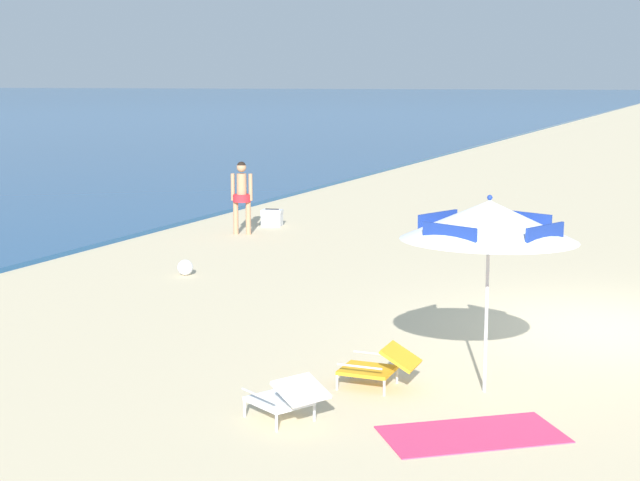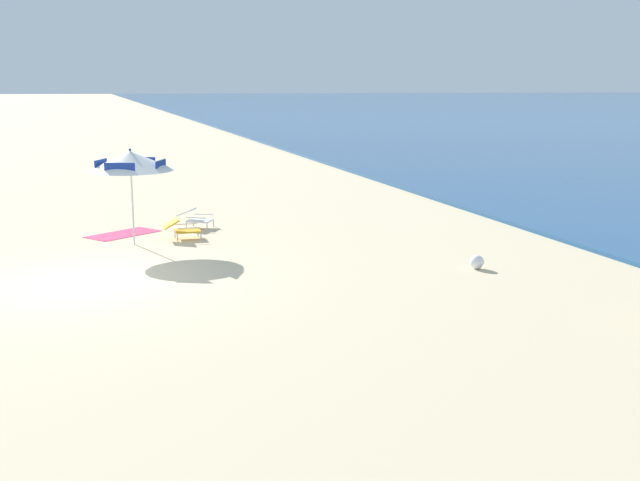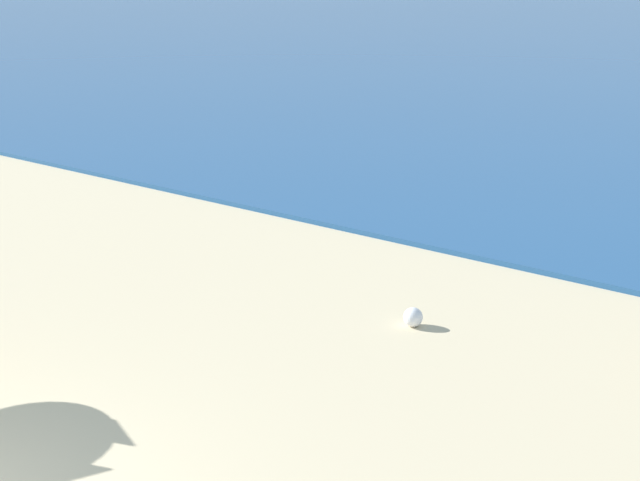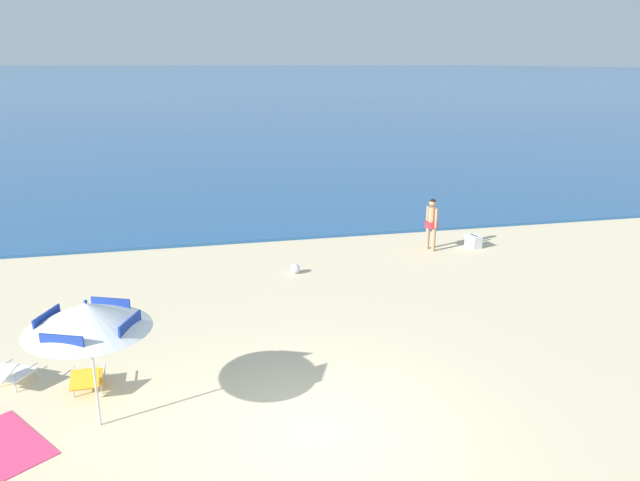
{
  "view_description": "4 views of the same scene",
  "coord_description": "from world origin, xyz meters",
  "px_view_note": "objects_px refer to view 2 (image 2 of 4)",
  "views": [
    {
      "loc": [
        -14.06,
        -1.31,
        3.52
      ],
      "look_at": [
        1.38,
        5.1,
        0.75
      ],
      "focal_mm": 54.15,
      "sensor_mm": 36.0,
      "label": 1
    },
    {
      "loc": [
        14.85,
        0.18,
        3.67
      ],
      "look_at": [
        0.35,
        4.47,
        0.64
      ],
      "focal_mm": 43.2,
      "sensor_mm": 36.0,
      "label": 2
    },
    {
      "loc": [
        8.13,
        -3.61,
        5.42
      ],
      "look_at": [
        0.18,
        6.5,
        1.43
      ],
      "focal_mm": 54.64,
      "sensor_mm": 36.0,
      "label": 3
    },
    {
      "loc": [
        -1.81,
        -8.23,
        5.87
      ],
      "look_at": [
        1.55,
        6.67,
        1.24
      ],
      "focal_mm": 33.3,
      "sensor_mm": 36.0,
      "label": 4
    }
  ],
  "objects_px": {
    "lounge_chair_under_umbrella": "(182,228)",
    "beach_towel": "(123,234)",
    "beach_umbrella_striped_main": "(130,161)",
    "lounge_chair_beside_umbrella": "(195,218)",
    "beach_ball": "(477,262)"
  },
  "relations": [
    {
      "from": "beach_umbrella_striped_main",
      "to": "lounge_chair_beside_umbrella",
      "type": "relative_size",
      "value": 2.42
    },
    {
      "from": "lounge_chair_beside_umbrella",
      "to": "beach_towel",
      "type": "height_order",
      "value": "lounge_chair_beside_umbrella"
    },
    {
      "from": "lounge_chair_beside_umbrella",
      "to": "beach_ball",
      "type": "distance_m",
      "value": 8.03
    },
    {
      "from": "lounge_chair_beside_umbrella",
      "to": "beach_towel",
      "type": "xyz_separation_m",
      "value": [
        0.39,
        -1.88,
        -0.27
      ]
    },
    {
      "from": "lounge_chair_under_umbrella",
      "to": "beach_towel",
      "type": "height_order",
      "value": "lounge_chair_under_umbrella"
    },
    {
      "from": "lounge_chair_under_umbrella",
      "to": "beach_ball",
      "type": "height_order",
      "value": "lounge_chair_under_umbrella"
    },
    {
      "from": "beach_towel",
      "to": "lounge_chair_under_umbrella",
      "type": "bearing_deg",
      "value": 52.06
    },
    {
      "from": "beach_umbrella_striped_main",
      "to": "beach_towel",
      "type": "xyz_separation_m",
      "value": [
        -1.41,
        -0.2,
        -1.98
      ]
    },
    {
      "from": "lounge_chair_under_umbrella",
      "to": "beach_towel",
      "type": "distance_m",
      "value": 1.75
    },
    {
      "from": "lounge_chair_under_umbrella",
      "to": "beach_towel",
      "type": "bearing_deg",
      "value": -127.94
    },
    {
      "from": "lounge_chair_beside_umbrella",
      "to": "beach_towel",
      "type": "relative_size",
      "value": 0.56
    },
    {
      "from": "beach_umbrella_striped_main",
      "to": "beach_ball",
      "type": "bearing_deg",
      "value": 55.51
    },
    {
      "from": "beach_umbrella_striped_main",
      "to": "lounge_chair_beside_umbrella",
      "type": "distance_m",
      "value": 2.99
    },
    {
      "from": "lounge_chair_under_umbrella",
      "to": "beach_ball",
      "type": "xyz_separation_m",
      "value": [
        4.88,
        5.45,
        -0.13
      ]
    },
    {
      "from": "beach_umbrella_striped_main",
      "to": "beach_ball",
      "type": "height_order",
      "value": "beach_umbrella_striped_main"
    }
  ]
}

